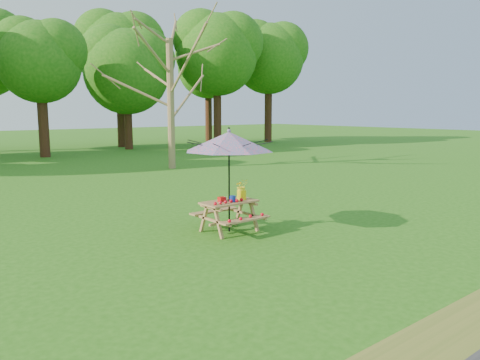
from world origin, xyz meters
TOP-DOWN VIEW (x-y plane):
  - ground at (0.00, 0.00)m, footprint 120.00×120.00m
  - picnic_table at (4.10, 2.74)m, footprint 1.20×1.32m
  - patio_umbrella at (4.10, 2.74)m, footprint 2.26×2.26m
  - produce_bins at (4.05, 2.76)m, footprint 0.30×0.42m
  - tomatoes_row at (3.95, 2.56)m, footprint 0.77×0.13m
  - flower_bucket at (4.45, 2.74)m, footprint 0.35×0.33m

SIDE VIEW (x-z plane):
  - ground at x=0.00m, z-range 0.00..0.00m
  - picnic_table at x=4.10m, z-range -0.01..0.66m
  - tomatoes_row at x=3.95m, z-range 0.67..0.74m
  - produce_bins at x=4.05m, z-range 0.66..0.79m
  - flower_bucket at x=4.45m, z-range 0.68..1.13m
  - patio_umbrella at x=4.10m, z-range 0.82..3.07m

